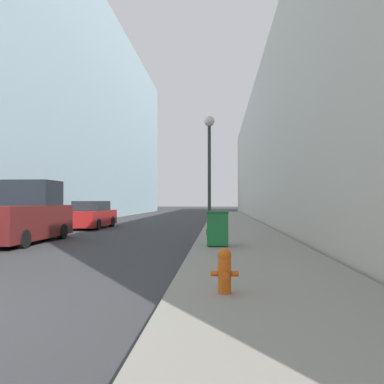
# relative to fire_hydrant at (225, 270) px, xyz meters

# --- Properties ---
(sidewalk_right) EXTENTS (3.76, 60.00, 0.13)m
(sidewalk_right) POSITION_rel_fire_hydrant_xyz_m (0.92, 15.86, -0.45)
(sidewalk_right) COLOR gray
(sidewalk_right) RESTS_ON ground
(building_left_glass) EXTENTS (12.00, 60.00, 19.57)m
(building_left_glass) POSITION_rel_fire_hydrant_xyz_m (-16.07, 23.86, 9.27)
(building_left_glass) COLOR #99B7C6
(building_left_glass) RESTS_ON ground
(building_right_stone) EXTENTS (12.00, 60.00, 11.61)m
(building_right_stone) POSITION_rel_fire_hydrant_xyz_m (8.90, 23.86, 5.29)
(building_right_stone) COLOR beige
(building_right_stone) RESTS_ON ground
(fire_hydrant) EXTENTS (0.46, 0.34, 0.72)m
(fire_hydrant) POSITION_rel_fire_hydrant_xyz_m (0.00, 0.00, 0.00)
(fire_hydrant) COLOR #D15614
(fire_hydrant) RESTS_ON sidewalk_right
(trash_bin) EXTENTS (0.71, 0.72, 1.15)m
(trash_bin) POSITION_rel_fire_hydrant_xyz_m (-0.14, 6.30, 0.21)
(trash_bin) COLOR #1E7538
(trash_bin) RESTS_ON sidewalk_right
(lamppost) EXTENTS (0.46, 0.46, 5.22)m
(lamppost) POSITION_rel_fire_hydrant_xyz_m (-0.51, 10.24, 3.02)
(lamppost) COLOR #2D332D
(lamppost) RESTS_ON sidewalk_right
(pickup_truck) EXTENTS (2.13, 5.09, 2.45)m
(pickup_truck) POSITION_rel_fire_hydrant_xyz_m (-7.70, 7.97, 0.50)
(pickup_truck) COLOR #561919
(pickup_truck) RESTS_ON ground
(parked_sedan_near) EXTENTS (1.84, 4.61, 1.61)m
(parked_sedan_near) POSITION_rel_fire_hydrant_xyz_m (-7.62, 15.58, 0.24)
(parked_sedan_near) COLOR maroon
(parked_sedan_near) RESTS_ON ground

